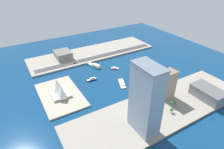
% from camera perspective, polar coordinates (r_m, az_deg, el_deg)
% --- Properties ---
extents(ground_plane, '(440.00, 440.00, 0.00)m').
position_cam_1_polar(ground_plane, '(301.43, 2.14, -0.15)').
color(ground_plane, navy).
extents(quay_west, '(70.00, 240.00, 2.64)m').
position_cam_1_polar(quay_west, '(241.33, 14.50, -9.79)').
color(quay_west, gray).
rests_on(quay_west, ground_plane).
extents(quay_east, '(70.00, 240.00, 2.64)m').
position_cam_1_polar(quay_east, '(375.03, -5.71, 6.39)').
color(quay_east, gray).
rests_on(quay_east, ground_plane).
extents(peninsula_point, '(82.50, 50.55, 2.00)m').
position_cam_1_polar(peninsula_point, '(264.94, -15.14, -5.89)').
color(peninsula_point, '#A89E89').
rests_on(peninsula_point, ground_plane).
extents(road_strip, '(12.74, 228.00, 0.15)m').
position_cam_1_polar(road_strip, '(355.77, -4.13, 5.32)').
color(road_strip, '#38383D').
rests_on(road_strip, quay_east).
extents(sailboat_small_white, '(9.43, 8.82, 10.71)m').
position_cam_1_polar(sailboat_small_white, '(275.65, 9.16, -3.57)').
color(sailboat_small_white, white).
rests_on(sailboat_small_white, ground_plane).
extents(tugboat_red, '(12.32, 13.04, 3.33)m').
position_cam_1_polar(tugboat_red, '(317.93, 0.85, 1.86)').
color(tugboat_red, red).
rests_on(tugboat_red, ground_plane).
extents(ferry_green_doubledeck, '(29.60, 15.48, 5.64)m').
position_cam_1_polar(ferry_green_doubledeck, '(325.27, -5.14, 2.63)').
color(ferry_green_doubledeck, '#2D8C4C').
rests_on(ferry_green_doubledeck, ground_plane).
extents(catamaran_blue, '(11.05, 16.37, 3.54)m').
position_cam_1_polar(catamaran_blue, '(340.17, 10.90, 3.32)').
color(catamaran_blue, blue).
rests_on(catamaran_blue, ground_plane).
extents(patrol_launch_navy, '(4.79, 16.81, 4.21)m').
position_cam_1_polar(patrol_launch_navy, '(288.66, -6.10, -1.47)').
color(patrol_launch_navy, '#1E284C').
rests_on(patrol_launch_navy, ground_plane).
extents(barge_flat_brown, '(27.24, 16.67, 2.65)m').
position_cam_1_polar(barge_flat_brown, '(278.92, 3.01, -2.71)').
color(barge_flat_brown, brown).
rests_on(barge_flat_brown, ground_plane).
extents(carpark_squat_concrete, '(32.43, 27.99, 11.72)m').
position_cam_1_polar(carpark_squat_concrete, '(361.09, -14.40, 5.82)').
color(carpark_squat_concrete, gray).
rests_on(carpark_squat_concrete, quay_east).
extents(apartment_midrise_tan, '(14.74, 19.78, 37.53)m').
position_cam_1_polar(apartment_midrise_tan, '(249.21, 16.05, -2.85)').
color(apartment_midrise_tan, tan).
rests_on(apartment_midrise_tan, quay_west).
extents(warehouse_low_gray, '(41.34, 24.46, 13.89)m').
position_cam_1_polar(warehouse_low_gray, '(273.26, 26.62, -4.97)').
color(warehouse_low_gray, gray).
rests_on(warehouse_low_gray, quay_west).
extents(tower_tall_glass, '(32.78, 18.53, 74.70)m').
position_cam_1_polar(tower_tall_glass, '(186.85, 9.99, -7.46)').
color(tower_tall_glass, '#8C9EB2').
rests_on(tower_tall_glass, quay_west).
extents(suv_black, '(2.01, 4.64, 1.61)m').
position_cam_1_polar(suv_black, '(336.68, -11.09, 3.43)').
color(suv_black, black).
rests_on(suv_black, road_strip).
extents(taxi_yellow_cab, '(2.11, 4.61, 1.43)m').
position_cam_1_polar(taxi_yellow_cab, '(378.99, 1.83, 7.15)').
color(taxi_yellow_cab, black).
rests_on(taxi_yellow_cab, road_strip).
extents(traffic_light_waterfront, '(0.36, 0.36, 6.50)m').
position_cam_1_polar(traffic_light_waterfront, '(356.13, -0.77, 6.19)').
color(traffic_light_waterfront, black).
rests_on(traffic_light_waterfront, quay_east).
extents(opera_landmark, '(37.28, 24.02, 19.42)m').
position_cam_1_polar(opera_landmark, '(259.02, -15.34, -4.39)').
color(opera_landmark, '#BCAD93').
rests_on(opera_landmark, peninsula_point).
extents(park_tree_cluster, '(11.55, 14.28, 9.12)m').
position_cam_1_polar(park_tree_cluster, '(240.11, 17.73, -8.44)').
color(park_tree_cluster, brown).
rests_on(park_tree_cluster, quay_west).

